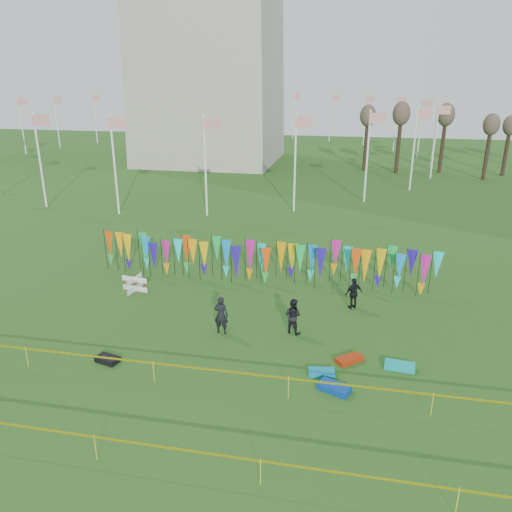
% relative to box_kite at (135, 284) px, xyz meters
% --- Properties ---
extents(ground, '(160.00, 160.00, 0.00)m').
position_rel_box_kite_xyz_m(ground, '(6.11, -5.58, -0.42)').
color(ground, '#224E16').
rests_on(ground, ground).
extents(flagpole_ring, '(57.40, 56.16, 8.00)m').
position_rel_box_kite_xyz_m(flagpole_ring, '(-7.89, 42.42, 3.58)').
color(flagpole_ring, white).
rests_on(flagpole_ring, ground).
extents(banner_row, '(18.64, 0.64, 2.25)m').
position_rel_box_kite_xyz_m(banner_row, '(6.39, 2.73, 0.95)').
color(banner_row, black).
rests_on(banner_row, ground).
extents(caution_tape_near, '(26.00, 0.02, 0.90)m').
position_rel_box_kite_xyz_m(caution_tape_near, '(5.89, -7.64, 0.36)').
color(caution_tape_near, '#E1DA04').
rests_on(caution_tape_near, ground).
extents(caution_tape_far, '(26.00, 0.02, 0.90)m').
position_rel_box_kite_xyz_m(caution_tape_far, '(5.89, -11.71, 0.36)').
color(caution_tape_far, '#E1DA04').
rests_on(caution_tape_far, ground).
extents(box_kite, '(0.75, 0.75, 0.83)m').
position_rel_box_kite_xyz_m(box_kite, '(0.00, 0.00, 0.00)').
color(box_kite, red).
rests_on(box_kite, ground).
extents(person_left, '(0.65, 0.48, 1.74)m').
position_rel_box_kite_xyz_m(person_left, '(5.64, -3.48, 0.46)').
color(person_left, black).
rests_on(person_left, ground).
extents(person_mid, '(0.91, 0.73, 1.62)m').
position_rel_box_kite_xyz_m(person_mid, '(8.72, -2.83, 0.39)').
color(person_mid, black).
rests_on(person_mid, ground).
extents(person_right, '(1.06, 0.95, 1.58)m').
position_rel_box_kite_xyz_m(person_right, '(11.30, 0.19, 0.37)').
color(person_right, black).
rests_on(person_right, ground).
extents(kite_bag_turquoise, '(1.05, 0.64, 0.20)m').
position_rel_box_kite_xyz_m(kite_bag_turquoise, '(10.23, -5.92, -0.32)').
color(kite_bag_turquoise, '#0C8DB9').
rests_on(kite_bag_turquoise, ground).
extents(kite_bag_blue, '(1.27, 0.98, 0.24)m').
position_rel_box_kite_xyz_m(kite_bag_blue, '(10.76, -6.85, -0.30)').
color(kite_bag_blue, '#093AA0').
rests_on(kite_bag_blue, ground).
extents(kite_bag_red, '(1.18, 1.10, 0.20)m').
position_rel_box_kite_xyz_m(kite_bag_red, '(11.25, -4.77, -0.31)').
color(kite_bag_red, '#A8290B').
rests_on(kite_bag_red, ground).
extents(kite_bag_black, '(1.02, 0.75, 0.21)m').
position_rel_box_kite_xyz_m(kite_bag_black, '(1.82, -6.66, -0.31)').
color(kite_bag_black, black).
rests_on(kite_bag_black, ground).
extents(kite_bag_teal, '(1.19, 0.66, 0.22)m').
position_rel_box_kite_xyz_m(kite_bag_teal, '(13.17, -4.89, -0.31)').
color(kite_bag_teal, '#0DB4B8').
rests_on(kite_bag_teal, ground).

